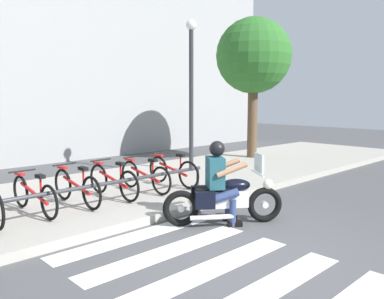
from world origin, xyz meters
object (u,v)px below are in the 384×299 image
bicycle_3 (76,187)px  street_lamp (191,83)px  rider (220,177)px  tree_near_rack (254,57)px  bike_rack (91,187)px  bicycle_5 (145,176)px  bicycle_2 (34,195)px  bicycle_4 (113,181)px  motorcycle (224,198)px  bicycle_6 (173,171)px

bicycle_3 → street_lamp: bearing=15.3°
rider → tree_near_rack: size_ratio=0.30×
bicycle_3 → bike_rack: (0.00, -0.55, 0.08)m
bicycle_5 → tree_near_rack: bearing=14.8°
bicycle_2 → bicycle_4: 1.58m
motorcycle → bicycle_4: (-0.70, 2.34, 0.04)m
bicycle_6 → bike_rack: size_ratio=0.30×
bicycle_2 → bicycle_6: 3.16m
bicycle_2 → bicycle_4: size_ratio=1.02×
rider → tree_near_rack: bearing=33.1°
bicycle_2 → rider: bearing=-46.0°
bicycle_3 → bike_rack: bearing=-90.0°
bicycle_4 → bicycle_6: size_ratio=1.02×
bicycle_3 → bicycle_5: size_ratio=1.00×
rider → bike_rack: rider is taller
rider → bicycle_4: bearing=105.6°
bicycle_2 → bicycle_5: size_ratio=1.03×
bicycle_2 → bike_rack: 0.97m
bicycle_4 → tree_near_rack: tree_near_rack is taller
motorcycle → tree_near_rack: 7.54m
bicycle_5 → bicycle_3: bearing=-180.0°
bicycle_2 → bicycle_4: bicycle_4 is taller
rider → bicycle_6: (0.94, 2.29, -0.32)m
bicycle_3 → street_lamp: 4.62m
bicycle_4 → bicycle_5: size_ratio=1.01×
bicycle_5 → tree_near_rack: 6.58m
rider → bicycle_3: (-1.43, 2.29, -0.32)m
rider → bike_rack: size_ratio=0.27×
bicycle_4 → bicycle_5: bicycle_4 is taller
rider → motorcycle: bearing=-37.4°
tree_near_rack → street_lamp: bearing=-173.0°
motorcycle → bicycle_5: motorcycle is taller
bicycle_4 → street_lamp: bearing=18.9°
bicycle_3 → bicycle_4: size_ratio=0.99×
bicycle_4 → tree_near_rack: bearing=13.1°
motorcycle → bicycle_3: bearing=122.5°
bike_rack → rider: bearing=-50.6°
bicycle_3 → motorcycle: bearing=-57.5°
bicycle_4 → bike_rack: bicycle_4 is taller
bicycle_2 → bike_rack: bicycle_2 is taller
bicycle_6 → bicycle_3: bearing=180.0°
bicycle_4 → bicycle_6: bearing=-0.0°
motorcycle → bicycle_3: size_ratio=1.08×
bicycle_3 → bike_rack: size_ratio=0.31×
motorcycle → tree_near_rack: tree_near_rack is taller
bicycle_5 → street_lamp: size_ratio=0.39×
bicycle_4 → bicycle_6: 1.58m
rider → bicycle_4: (-0.64, 2.29, -0.32)m
motorcycle → street_lamp: street_lamp is taller
tree_near_rack → bicycle_6: bearing=-162.9°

